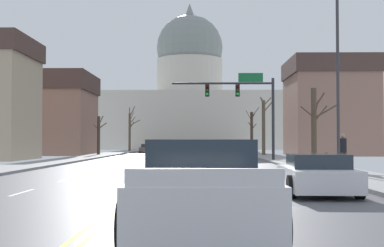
{
  "coord_description": "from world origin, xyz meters",
  "views": [
    {
      "loc": [
        1.91,
        -24.31,
        1.57
      ],
      "look_at": [
        1.08,
        34.99,
        3.57
      ],
      "focal_mm": 48.56,
      "sensor_mm": 36.0,
      "label": 1
    }
  ],
  "objects_px": {
    "sedan_oncoming_03": "(156,147)",
    "pedestrian_00": "(343,150)",
    "sedan_near_00": "(196,156)",
    "sedan_near_02": "(202,164)",
    "street_lamp_right": "(332,63)",
    "pickup_truck_near_04": "(201,191)",
    "sedan_near_01": "(196,159)",
    "sedan_oncoming_02": "(148,148)",
    "sedan_near_03": "(316,175)",
    "signal_gantry": "(244,98)",
    "sedan_oncoming_01": "(167,150)",
    "sedan_oncoming_00": "(159,152)",
    "bicycle_parked": "(325,162)"
  },
  "relations": [
    {
      "from": "sedan_oncoming_03",
      "to": "sedan_near_01",
      "type": "bearing_deg",
      "value": -82.88
    },
    {
      "from": "sedan_oncoming_02",
      "to": "sedan_near_02",
      "type": "bearing_deg",
      "value": -81.62
    },
    {
      "from": "sedan_near_00",
      "to": "sedan_oncoming_01",
      "type": "bearing_deg",
      "value": 98.08
    },
    {
      "from": "sedan_near_00",
      "to": "sedan_near_01",
      "type": "bearing_deg",
      "value": -89.59
    },
    {
      "from": "sedan_near_00",
      "to": "sedan_near_02",
      "type": "height_order",
      "value": "sedan_near_02"
    },
    {
      "from": "sedan_near_00",
      "to": "sedan_oncoming_00",
      "type": "relative_size",
      "value": 1.01
    },
    {
      "from": "sedan_oncoming_01",
      "to": "sedan_oncoming_03",
      "type": "bearing_deg",
      "value": 97.72
    },
    {
      "from": "pickup_truck_near_04",
      "to": "sedan_oncoming_00",
      "type": "relative_size",
      "value": 1.17
    },
    {
      "from": "sedan_near_00",
      "to": "pickup_truck_near_04",
      "type": "height_order",
      "value": "pickup_truck_near_04"
    },
    {
      "from": "signal_gantry",
      "to": "sedan_oncoming_03",
      "type": "height_order",
      "value": "signal_gantry"
    },
    {
      "from": "signal_gantry",
      "to": "sedan_near_03",
      "type": "xyz_separation_m",
      "value": [
        0.03,
        -24.39,
        -4.33
      ]
    },
    {
      "from": "sedan_near_02",
      "to": "sedan_oncoming_02",
      "type": "relative_size",
      "value": 0.98
    },
    {
      "from": "sedan_near_01",
      "to": "sedan_near_03",
      "type": "xyz_separation_m",
      "value": [
        3.68,
        -13.94,
        -0.01
      ]
    },
    {
      "from": "signal_gantry",
      "to": "sedan_oncoming_03",
      "type": "bearing_deg",
      "value": 103.5
    },
    {
      "from": "bicycle_parked",
      "to": "sedan_near_01",
      "type": "bearing_deg",
      "value": 160.79
    },
    {
      "from": "sedan_oncoming_00",
      "to": "pedestrian_00",
      "type": "bearing_deg",
      "value": -64.22
    },
    {
      "from": "sedan_oncoming_01",
      "to": "street_lamp_right",
      "type": "bearing_deg",
      "value": -74.93
    },
    {
      "from": "sedan_oncoming_03",
      "to": "signal_gantry",
      "type": "bearing_deg",
      "value": -76.5
    },
    {
      "from": "sedan_oncoming_03",
      "to": "pedestrian_00",
      "type": "bearing_deg",
      "value": -76.58
    },
    {
      "from": "sedan_oncoming_02",
      "to": "sedan_oncoming_03",
      "type": "distance_m",
      "value": 12.07
    },
    {
      "from": "signal_gantry",
      "to": "sedan_oncoming_01",
      "type": "bearing_deg",
      "value": 110.01
    },
    {
      "from": "sedan_oncoming_02",
      "to": "street_lamp_right",
      "type": "bearing_deg",
      "value": -74.58
    },
    {
      "from": "signal_gantry",
      "to": "sedan_near_01",
      "type": "xyz_separation_m",
      "value": [
        -3.65,
        -10.46,
        -4.32
      ]
    },
    {
      "from": "pickup_truck_near_04",
      "to": "sedan_oncoming_03",
      "type": "bearing_deg",
      "value": 95.33
    },
    {
      "from": "sedan_oncoming_02",
      "to": "sedan_oncoming_00",
      "type": "bearing_deg",
      "value": -81.81
    },
    {
      "from": "sedan_near_01",
      "to": "sedan_oncoming_00",
      "type": "bearing_deg",
      "value": 101.08
    },
    {
      "from": "sedan_oncoming_02",
      "to": "pedestrian_00",
      "type": "height_order",
      "value": "pedestrian_00"
    },
    {
      "from": "sedan_near_01",
      "to": "bicycle_parked",
      "type": "xyz_separation_m",
      "value": [
        6.75,
        -2.35,
        -0.08
      ]
    },
    {
      "from": "sedan_near_03",
      "to": "pickup_truck_near_04",
      "type": "relative_size",
      "value": 0.79
    },
    {
      "from": "sedan_near_00",
      "to": "sedan_oncoming_02",
      "type": "xyz_separation_m",
      "value": [
        -6.84,
        35.85,
        -0.03
      ]
    },
    {
      "from": "sedan_near_01",
      "to": "sedan_near_02",
      "type": "height_order",
      "value": "sedan_near_02"
    },
    {
      "from": "bicycle_parked",
      "to": "sedan_oncoming_03",
      "type": "bearing_deg",
      "value": 103.52
    },
    {
      "from": "street_lamp_right",
      "to": "sedan_oncoming_03",
      "type": "distance_m",
      "value": 61.04
    },
    {
      "from": "sedan_oncoming_03",
      "to": "sedan_oncoming_01",
      "type": "bearing_deg",
      "value": -82.28
    },
    {
      "from": "street_lamp_right",
      "to": "pedestrian_00",
      "type": "bearing_deg",
      "value": 60.21
    },
    {
      "from": "sedan_near_03",
      "to": "sedan_oncoming_02",
      "type": "height_order",
      "value": "sedan_near_03"
    },
    {
      "from": "sedan_near_02",
      "to": "pickup_truck_near_04",
      "type": "relative_size",
      "value": 0.84
    },
    {
      "from": "sedan_oncoming_01",
      "to": "sedan_oncoming_02",
      "type": "distance_m",
      "value": 11.8
    },
    {
      "from": "signal_gantry",
      "to": "sedan_near_02",
      "type": "height_order",
      "value": "signal_gantry"
    },
    {
      "from": "sedan_near_01",
      "to": "sedan_oncoming_00",
      "type": "relative_size",
      "value": 0.96
    },
    {
      "from": "sedan_near_02",
      "to": "sedan_oncoming_02",
      "type": "height_order",
      "value": "sedan_near_02"
    },
    {
      "from": "signal_gantry",
      "to": "sedan_oncoming_00",
      "type": "relative_size",
      "value": 1.7
    },
    {
      "from": "sedan_near_03",
      "to": "sedan_oncoming_03",
      "type": "xyz_separation_m",
      "value": [
        -10.37,
        67.47,
        0.04
      ]
    },
    {
      "from": "sedan_near_01",
      "to": "sedan_oncoming_02",
      "type": "bearing_deg",
      "value": 99.42
    },
    {
      "from": "street_lamp_right",
      "to": "sedan_near_00",
      "type": "distance_m",
      "value": 13.91
    },
    {
      "from": "sedan_near_00",
      "to": "sedan_near_03",
      "type": "distance_m",
      "value": 19.91
    },
    {
      "from": "signal_gantry",
      "to": "street_lamp_right",
      "type": "distance_m",
      "value": 16.61
    },
    {
      "from": "pedestrian_00",
      "to": "sedan_near_01",
      "type": "bearing_deg",
      "value": 148.61
    },
    {
      "from": "sedan_oncoming_00",
      "to": "sedan_near_00",
      "type": "bearing_deg",
      "value": -74.1
    },
    {
      "from": "bicycle_parked",
      "to": "sedan_oncoming_02",
      "type": "bearing_deg",
      "value": 107.28
    }
  ]
}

